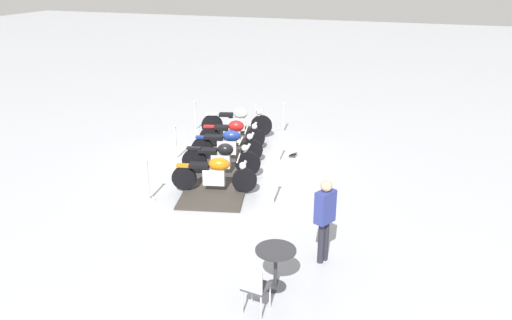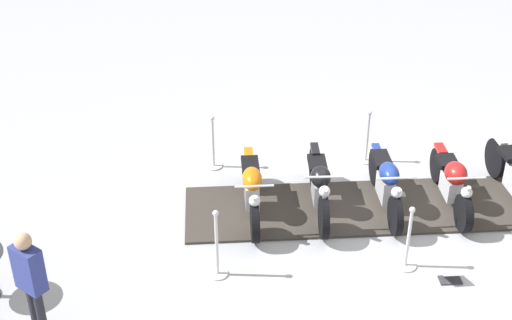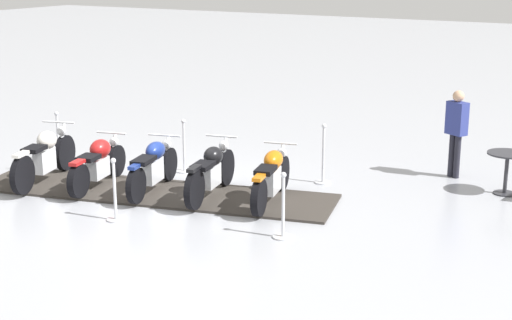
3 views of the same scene
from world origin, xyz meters
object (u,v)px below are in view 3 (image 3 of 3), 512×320
object	(u,v)px
motorcycle_navy	(154,165)
info_placard	(165,161)
cafe_table	(507,163)
motorcycle_copper	(272,176)
stanchion_left_front	(283,216)
bystander_person	(456,126)
motorcycle_cream	(45,155)
motorcycle_maroon	(98,162)
stanchion_right_front	(323,163)
stanchion_right_mid	(184,155)
motorcycle_black	(211,171)
stanchion_right_rear	(59,146)
stanchion_left_mid	(115,199)

from	to	relation	value
motorcycle_navy	info_placard	size ratio (longest dim) A/B	5.70
cafe_table	info_placard	bearing A→B (deg)	-167.43
motorcycle_copper	stanchion_left_front	size ratio (longest dim) A/B	2.03
bystander_person	motorcycle_copper	bearing A→B (deg)	-8.26
motorcycle_cream	stanchion_left_front	world-z (taller)	motorcycle_cream
stanchion_left_front	cafe_table	world-z (taller)	stanchion_left_front
motorcycle_maroon	stanchion_right_front	world-z (taller)	stanchion_right_front
motorcycle_copper	stanchion_left_front	xyz separation A→B (m)	(0.95, -1.37, -0.17)
stanchion_right_mid	stanchion_right_front	distance (m)	2.82
motorcycle_black	bystander_person	distance (m)	4.86
motorcycle_black	stanchion_right_rear	world-z (taller)	stanchion_right_rear
motorcycle_copper	motorcycle_navy	world-z (taller)	motorcycle_navy
motorcycle_copper	stanchion_right_front	size ratio (longest dim) A/B	1.84
motorcycle_navy	stanchion_right_mid	distance (m)	1.50
stanchion_left_mid	info_placard	size ratio (longest dim) A/B	2.92
motorcycle_maroon	info_placard	bearing A→B (deg)	-15.60
motorcycle_maroon	stanchion_left_front	distance (m)	4.22
motorcycle_copper	motorcycle_navy	distance (m)	2.21
info_placard	stanchion_right_mid	bearing A→B (deg)	-33.22
stanchion_left_mid	bystander_person	xyz separation A→B (m)	(4.05, 5.26, 0.66)
stanchion_left_mid	stanchion_right_rear	size ratio (longest dim) A/B	0.99
stanchion_left_mid	stanchion_left_front	size ratio (longest dim) A/B	1.01
stanchion_left_mid	cafe_table	world-z (taller)	stanchion_left_mid
motorcycle_cream	bystander_person	xyz separation A→B (m)	(6.57, 4.28, 0.47)
motorcycle_black	stanchion_right_mid	world-z (taller)	stanchion_right_mid
stanchion_right_front	info_placard	xyz separation A→B (m)	(-3.39, -0.43, -0.33)
motorcycle_black	stanchion_right_rear	size ratio (longest dim) A/B	2.00
motorcycle_cream	stanchion_left_front	bearing A→B (deg)	-110.41
stanchion_left_mid	bystander_person	distance (m)	6.67
motorcycle_cream	stanchion_right_mid	bearing A→B (deg)	-59.42
motorcycle_copper	motorcycle_navy	bearing A→B (deg)	89.95
bystander_person	motorcycle_maroon	bearing A→B (deg)	-27.07
motorcycle_cream	stanchion_left_mid	world-z (taller)	motorcycle_cream
motorcycle_cream	stanchion_right_front	distance (m)	5.25
stanchion_right_front	motorcycle_cream	bearing A→B (deg)	-149.87
motorcycle_black	stanchion_left_front	world-z (taller)	stanchion_left_front
motorcycle_copper	motorcycle_maroon	size ratio (longest dim) A/B	1.05
motorcycle_cream	cafe_table	distance (m)	8.51
motorcycle_copper	stanchion_right_rear	size ratio (longest dim) A/B	1.99
motorcycle_cream	bystander_person	world-z (taller)	bystander_person
motorcycle_copper	info_placard	distance (m)	3.39
stanchion_right_rear	info_placard	distance (m)	2.28
stanchion_left_mid	stanchion_left_front	xyz separation A→B (m)	(2.74, 0.67, -0.01)
motorcycle_copper	stanchion_left_front	bearing A→B (deg)	-158.84
motorcycle_cream	motorcycle_navy	bearing A→B (deg)	-93.31
motorcycle_copper	cafe_table	xyz separation A→B (m)	(3.39, 2.61, 0.07)
motorcycle_black	stanchion_left_mid	distance (m)	1.91
stanchion_left_front	bystander_person	distance (m)	4.83
stanchion_right_mid	cafe_table	distance (m)	6.13
motorcycle_maroon	info_placard	world-z (taller)	motorcycle_maroon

